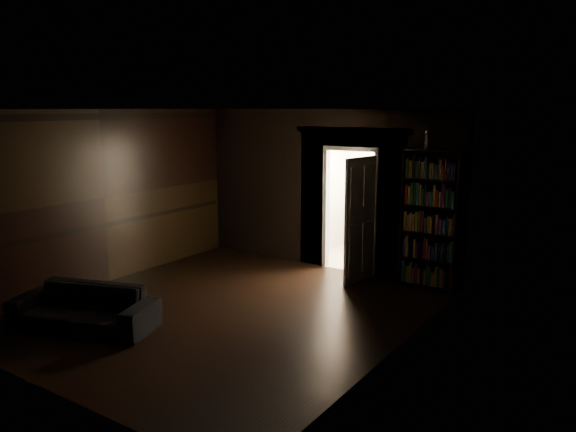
{
  "coord_description": "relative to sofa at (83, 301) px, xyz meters",
  "views": [
    {
      "loc": [
        4.91,
        -5.76,
        2.82
      ],
      "look_at": [
        0.46,
        0.9,
        1.27
      ],
      "focal_mm": 35.0,
      "sensor_mm": 36.0,
      "label": 1
    }
  ],
  "objects": [
    {
      "name": "bottles",
      "position": [
        1.76,
        5.48,
        1.42
      ],
      "size": [
        0.65,
        0.15,
        0.26
      ],
      "primitive_type": "cube",
      "rotation": [
        0.0,
        0.0,
        0.11
      ],
      "color": "black",
      "rests_on": "refrigerator"
    },
    {
      "name": "figurine",
      "position": [
        2.99,
        4.14,
        1.98
      ],
      "size": [
        0.1,
        0.1,
        0.29
      ],
      "primitive_type": "cube",
      "rotation": [
        0.0,
        0.0,
        -0.1
      ],
      "color": "silver",
      "rests_on": "bookshelf"
    },
    {
      "name": "refrigerator",
      "position": [
        1.66,
        5.6,
        0.46
      ],
      "size": [
        0.88,
        0.84,
        1.65
      ],
      "primitive_type": "cube",
      "rotation": [
        0.0,
        0.0,
        0.25
      ],
      "color": "white",
      "rests_on": "ground"
    },
    {
      "name": "kitchen_alcove",
      "position": [
        1.64,
        5.36,
        0.85
      ],
      "size": [
        2.2,
        1.8,
        2.6
      ],
      "color": "beige",
      "rests_on": "ground"
    },
    {
      "name": "door",
      "position": [
        2.06,
        3.8,
        0.66
      ],
      "size": [
        0.14,
        0.85,
        2.05
      ],
      "primitive_type": "cube",
      "rotation": [
        0.0,
        0.0,
        1.46
      ],
      "color": "white",
      "rests_on": "ground"
    },
    {
      "name": "sofa",
      "position": [
        0.0,
        0.0,
        0.0
      ],
      "size": [
        2.03,
        1.34,
        0.72
      ],
      "primitive_type": "imported",
      "rotation": [
        0.0,
        0.0,
        0.31
      ],
      "color": "black",
      "rests_on": "ground"
    },
    {
      "name": "bookshelf",
      "position": [
        3.14,
        4.08,
        0.74
      ],
      "size": [
        0.93,
        0.43,
        2.2
      ],
      "primitive_type": "cube",
      "rotation": [
        0.0,
        0.0,
        -0.13
      ],
      "color": "black",
      "rests_on": "ground"
    },
    {
      "name": "ground",
      "position": [
        1.14,
        1.49,
        -0.36
      ],
      "size": [
        5.5,
        5.5,
        0.0
      ],
      "primitive_type": "plane",
      "color": "black",
      "rests_on": "ground"
    },
    {
      "name": "room_walls",
      "position": [
        1.13,
        2.56,
        1.32
      ],
      "size": [
        5.02,
        5.61,
        2.84
      ],
      "color": "black",
      "rests_on": "ground"
    }
  ]
}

